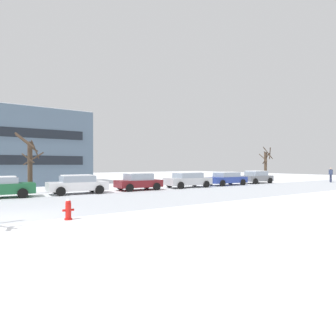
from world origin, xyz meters
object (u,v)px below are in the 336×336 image
object	(u,v)px
parked_car_maroon	(139,181)
parked_car_white	(78,184)
parked_car_silver	(188,180)
parked_car_blue	(227,178)
pedestrian_crossing	(331,174)
parked_car_gray	(256,177)
fire_hydrant	(68,209)

from	to	relation	value
parked_car_maroon	parked_car_white	bearing A→B (deg)	-178.94
parked_car_silver	parked_car_blue	world-z (taller)	parked_car_silver
parked_car_silver	parked_car_maroon	bearing A→B (deg)	177.79
pedestrian_crossing	parked_car_silver	bearing A→B (deg)	169.06
parked_car_silver	parked_car_blue	xyz separation A→B (m)	(5.18, 0.01, -0.02)
parked_car_white	parked_car_blue	world-z (taller)	parked_car_white
parked_car_blue	parked_car_white	bearing A→B (deg)	179.65
parked_car_maroon	parked_car_gray	world-z (taller)	parked_car_maroon
parked_car_white	parked_car_silver	world-z (taller)	parked_car_silver
fire_hydrant	parked_car_gray	distance (m)	25.92
parked_car_maroon	parked_car_blue	world-z (taller)	parked_car_maroon
fire_hydrant	parked_car_white	size ratio (longest dim) A/B	0.19
fire_hydrant	parked_car_white	distance (m)	10.24
parked_car_blue	fire_hydrant	bearing A→B (deg)	-152.84
parked_car_maroon	parked_car_silver	size ratio (longest dim) A/B	0.85
parked_car_maroon	pedestrian_crossing	size ratio (longest dim) A/B	2.17
parked_car_maroon	parked_car_silver	distance (m)	5.18
parked_car_maroon	parked_car_blue	xyz separation A→B (m)	(10.35, -0.19, -0.02)
parked_car_white	parked_car_silver	xyz separation A→B (m)	(10.35, -0.10, 0.02)
fire_hydrant	parked_car_silver	xyz separation A→B (m)	(13.58, 9.61, 0.33)
parked_car_white	parked_car_blue	bearing A→B (deg)	-0.35
parked_car_white	pedestrian_crossing	world-z (taller)	pedestrian_crossing
parked_car_white	parked_car_maroon	distance (m)	5.18
parked_car_gray	parked_car_silver	bearing A→B (deg)	-178.15
pedestrian_crossing	parked_car_blue	bearing A→B (deg)	165.14
parked_car_maroon	fire_hydrant	bearing A→B (deg)	-130.58
parked_car_white	parked_car_blue	xyz separation A→B (m)	(15.53, -0.09, -0.00)
parked_car_white	pedestrian_crossing	bearing A→B (deg)	-7.36
parked_car_maroon	pedestrian_crossing	distance (m)	24.73
fire_hydrant	parked_car_maroon	distance (m)	12.92
pedestrian_crossing	fire_hydrant	bearing A→B (deg)	-169.83
fire_hydrant	pedestrian_crossing	world-z (taller)	pedestrian_crossing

